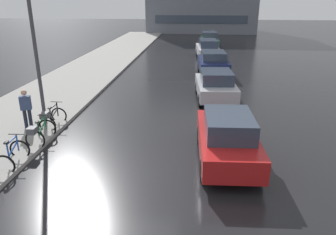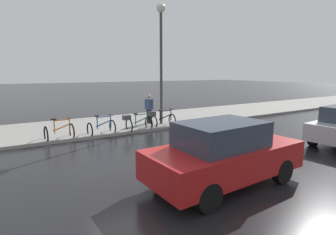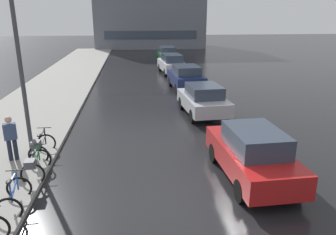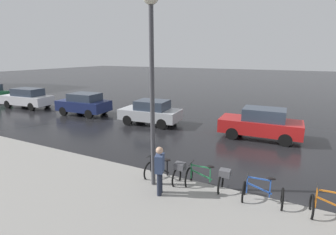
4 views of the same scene
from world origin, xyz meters
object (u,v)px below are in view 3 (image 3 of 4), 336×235
(car_silver, at_px, (203,100))
(pedestrian, at_px, (11,137))
(car_white, at_px, (172,64))
(bicycle_second, at_px, (14,197))
(streetlamp, at_px, (16,32))
(bicycle_farthest, at_px, (41,147))
(car_red, at_px, (252,154))
(car_navy, at_px, (186,77))
(car_green, at_px, (167,55))
(bicycle_third, at_px, (35,165))

(car_silver, height_order, pedestrian, pedestrian)
(car_white, height_order, pedestrian, pedestrian)
(bicycle_second, bearing_deg, car_white, 71.89)
(streetlamp, bearing_deg, bicycle_farthest, -34.91)
(bicycle_second, height_order, car_red, car_red)
(bicycle_second, xyz_separation_m, bicycle_farthest, (-0.10, 3.11, 0.10))
(car_silver, height_order, streetlamp, streetlamp)
(pedestrian, bearing_deg, streetlamp, 47.38)
(car_navy, relative_size, pedestrian, 2.31)
(bicycle_second, xyz_separation_m, streetlamp, (-0.51, 3.40, 3.95))
(car_navy, distance_m, car_white, 6.13)
(car_white, xyz_separation_m, streetlamp, (-6.94, -16.27, 3.50))
(car_green, bearing_deg, bicycle_third, -105.32)
(bicycle_farthest, xyz_separation_m, car_navy, (6.77, 10.43, 0.34))
(car_green, xyz_separation_m, streetlamp, (-7.21, -22.39, 3.49))
(bicycle_second, xyz_separation_m, car_navy, (6.67, 13.54, 0.44))
(bicycle_second, height_order, bicycle_farthest, bicycle_farthest)
(car_green, bearing_deg, car_navy, -90.14)
(bicycle_farthest, bearing_deg, bicycle_third, -82.46)
(car_red, relative_size, car_green, 0.98)
(streetlamp, bearing_deg, car_silver, 31.44)
(car_red, bearing_deg, pedestrian, 166.36)
(bicycle_second, xyz_separation_m, car_green, (6.70, 25.79, 0.45))
(bicycle_third, relative_size, car_navy, 0.36)
(bicycle_farthest, bearing_deg, car_silver, 34.65)
(bicycle_farthest, xyz_separation_m, car_red, (6.80, -2.07, 0.33))
(bicycle_farthest, height_order, streetlamp, streetlamp)
(car_silver, bearing_deg, car_green, 89.71)
(bicycle_second, distance_m, bicycle_farthest, 3.12)
(car_green, bearing_deg, pedestrian, -108.52)
(bicycle_farthest, bearing_deg, bicycle_second, -88.14)
(car_silver, distance_m, car_green, 18.04)
(bicycle_farthest, height_order, car_navy, car_navy)
(bicycle_third, height_order, car_red, car_red)
(bicycle_third, bearing_deg, streetlamp, 109.09)
(car_silver, distance_m, streetlamp, 9.07)
(bicycle_third, height_order, streetlamp, streetlamp)
(car_red, distance_m, car_white, 18.63)
(bicycle_second, bearing_deg, bicycle_third, 86.89)
(bicycle_farthest, distance_m, car_red, 7.12)
(bicycle_farthest, relative_size, car_white, 0.31)
(bicycle_farthest, xyz_separation_m, car_green, (6.80, 22.67, 0.35))
(car_white, bearing_deg, car_green, 87.46)
(bicycle_third, xyz_separation_m, car_green, (6.61, 24.12, 0.36))
(car_silver, bearing_deg, streetlamp, -148.56)
(bicycle_farthest, relative_size, car_red, 0.34)
(bicycle_second, distance_m, car_red, 6.80)
(streetlamp, bearing_deg, car_white, 66.90)
(car_silver, distance_m, pedestrian, 9.00)
(bicycle_second, distance_m, bicycle_third, 1.67)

